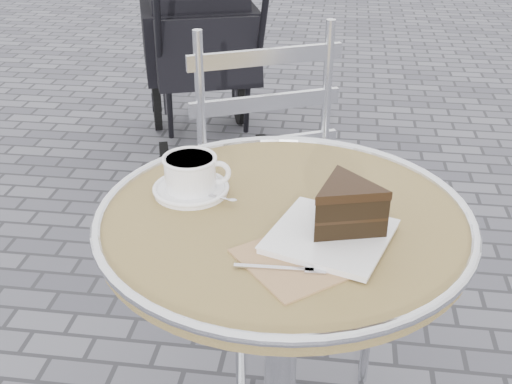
# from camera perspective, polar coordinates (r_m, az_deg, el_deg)

# --- Properties ---
(cafe_table) EXTENTS (0.72, 0.72, 0.74)m
(cafe_table) POSITION_cam_1_polar(r_m,az_deg,el_deg) (1.31, 2.35, -8.22)
(cafe_table) COLOR silver
(cafe_table) RESTS_ON ground
(cappuccino_set) EXTENTS (0.17, 0.15, 0.08)m
(cappuccino_set) POSITION_cam_1_polar(r_m,az_deg,el_deg) (1.28, -5.77, 1.35)
(cappuccino_set) COLOR white
(cappuccino_set) RESTS_ON cafe_table
(cake_plate_set) EXTENTS (0.30, 0.31, 0.11)m
(cake_plate_set) POSITION_cam_1_polar(r_m,az_deg,el_deg) (1.13, 7.64, -1.95)
(cake_plate_set) COLOR #A47A5A
(cake_plate_set) RESTS_ON cafe_table
(bistro_chair) EXTENTS (0.56, 0.56, 0.94)m
(bistro_chair) POSITION_cam_1_polar(r_m,az_deg,el_deg) (1.74, 1.62, 2.53)
(bistro_chair) COLOR silver
(bistro_chair) RESTS_ON ground
(baby_stroller) EXTENTS (0.78, 1.14, 1.09)m
(baby_stroller) POSITION_cam_1_polar(r_m,az_deg,el_deg) (3.12, -4.92, 12.52)
(baby_stroller) COLOR black
(baby_stroller) RESTS_ON ground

